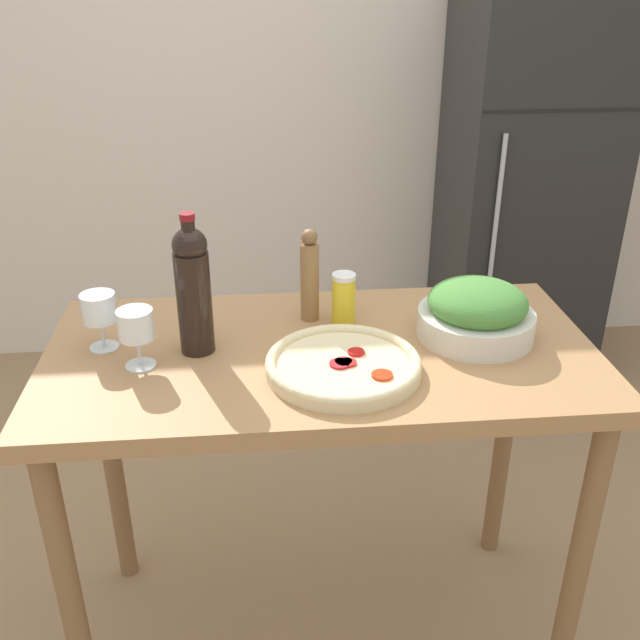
{
  "coord_description": "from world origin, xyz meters",
  "views": [
    {
      "loc": [
        -0.15,
        -1.51,
        1.78
      ],
      "look_at": [
        0.0,
        0.03,
        1.01
      ],
      "focal_mm": 40.0,
      "sensor_mm": 36.0,
      "label": 1
    }
  ],
  "objects_px": {
    "salt_canister": "(344,298)",
    "refrigerator": "(525,188)",
    "wine_glass_near": "(136,328)",
    "homemade_pizza": "(343,364)",
    "wine_glass_far": "(99,309)",
    "pepper_mill": "(310,277)",
    "wine_bottle": "(193,288)",
    "salad_bowl": "(477,313)"
  },
  "relations": [
    {
      "from": "pepper_mill",
      "to": "salad_bowl",
      "type": "distance_m",
      "value": 0.43
    },
    {
      "from": "wine_glass_near",
      "to": "salt_canister",
      "type": "height_order",
      "value": "wine_glass_near"
    },
    {
      "from": "wine_bottle",
      "to": "wine_glass_near",
      "type": "height_order",
      "value": "wine_bottle"
    },
    {
      "from": "wine_glass_far",
      "to": "salt_canister",
      "type": "xyz_separation_m",
      "value": [
        0.6,
        0.09,
        -0.04
      ]
    },
    {
      "from": "salad_bowl",
      "to": "salt_canister",
      "type": "height_order",
      "value": "salad_bowl"
    },
    {
      "from": "wine_glass_near",
      "to": "homemade_pizza",
      "type": "xyz_separation_m",
      "value": [
        0.46,
        -0.07,
        -0.08
      ]
    },
    {
      "from": "homemade_pizza",
      "to": "wine_glass_far",
      "type": "bearing_deg",
      "value": 163.5
    },
    {
      "from": "wine_bottle",
      "to": "salad_bowl",
      "type": "xyz_separation_m",
      "value": [
        0.68,
        0.01,
        -0.1
      ]
    },
    {
      "from": "salt_canister",
      "to": "refrigerator",
      "type": "bearing_deg",
      "value": 54.15
    },
    {
      "from": "refrigerator",
      "to": "wine_glass_far",
      "type": "bearing_deg",
      "value": -137.35
    },
    {
      "from": "wine_glass_near",
      "to": "pepper_mill",
      "type": "height_order",
      "value": "pepper_mill"
    },
    {
      "from": "refrigerator",
      "to": "salt_canister",
      "type": "xyz_separation_m",
      "value": [
        -0.99,
        -1.37,
        0.12
      ]
    },
    {
      "from": "wine_glass_near",
      "to": "wine_glass_far",
      "type": "distance_m",
      "value": 0.14
    },
    {
      "from": "wine_bottle",
      "to": "homemade_pizza",
      "type": "distance_m",
      "value": 0.39
    },
    {
      "from": "wine_bottle",
      "to": "salt_canister",
      "type": "relative_size",
      "value": 2.57
    },
    {
      "from": "refrigerator",
      "to": "pepper_mill",
      "type": "distance_m",
      "value": 1.73
    },
    {
      "from": "wine_glass_near",
      "to": "wine_bottle",
      "type": "bearing_deg",
      "value": 27.15
    },
    {
      "from": "refrigerator",
      "to": "wine_bottle",
      "type": "bearing_deg",
      "value": -132.3
    },
    {
      "from": "pepper_mill",
      "to": "homemade_pizza",
      "type": "distance_m",
      "value": 0.3
    },
    {
      "from": "refrigerator",
      "to": "salad_bowl",
      "type": "height_order",
      "value": "refrigerator"
    },
    {
      "from": "wine_glass_near",
      "to": "pepper_mill",
      "type": "xyz_separation_m",
      "value": [
        0.41,
        0.21,
        0.02
      ]
    },
    {
      "from": "wine_bottle",
      "to": "pepper_mill",
      "type": "bearing_deg",
      "value": 27.65
    },
    {
      "from": "salad_bowl",
      "to": "refrigerator",
      "type": "bearing_deg",
      "value": 65.57
    },
    {
      "from": "pepper_mill",
      "to": "salad_bowl",
      "type": "bearing_deg",
      "value": -19.16
    },
    {
      "from": "pepper_mill",
      "to": "homemade_pizza",
      "type": "height_order",
      "value": "pepper_mill"
    },
    {
      "from": "refrigerator",
      "to": "salad_bowl",
      "type": "relative_size",
      "value": 6.23
    },
    {
      "from": "refrigerator",
      "to": "wine_bottle",
      "type": "distance_m",
      "value": 2.03
    },
    {
      "from": "wine_glass_near",
      "to": "salt_canister",
      "type": "distance_m",
      "value": 0.53
    },
    {
      "from": "wine_bottle",
      "to": "salt_canister",
      "type": "distance_m",
      "value": 0.4
    },
    {
      "from": "wine_glass_near",
      "to": "salad_bowl",
      "type": "distance_m",
      "value": 0.82
    },
    {
      "from": "refrigerator",
      "to": "wine_glass_near",
      "type": "bearing_deg",
      "value": -133.64
    },
    {
      "from": "wine_glass_near",
      "to": "salad_bowl",
      "type": "relative_size",
      "value": 0.49
    },
    {
      "from": "wine_bottle",
      "to": "homemade_pizza",
      "type": "height_order",
      "value": "wine_bottle"
    },
    {
      "from": "wine_glass_far",
      "to": "pepper_mill",
      "type": "bearing_deg",
      "value": 12.78
    },
    {
      "from": "salt_canister",
      "to": "wine_glass_far",
      "type": "bearing_deg",
      "value": -171.49
    },
    {
      "from": "refrigerator",
      "to": "wine_glass_far",
      "type": "height_order",
      "value": "refrigerator"
    },
    {
      "from": "wine_glass_far",
      "to": "homemade_pizza",
      "type": "distance_m",
      "value": 0.59
    },
    {
      "from": "homemade_pizza",
      "to": "refrigerator",
      "type": "bearing_deg",
      "value": 57.86
    },
    {
      "from": "wine_bottle",
      "to": "salad_bowl",
      "type": "bearing_deg",
      "value": 0.69
    },
    {
      "from": "wine_bottle",
      "to": "homemade_pizza",
      "type": "xyz_separation_m",
      "value": [
        0.34,
        -0.13,
        -0.15
      ]
    },
    {
      "from": "wine_glass_near",
      "to": "homemade_pizza",
      "type": "bearing_deg",
      "value": -8.44
    },
    {
      "from": "refrigerator",
      "to": "wine_glass_far",
      "type": "relative_size",
      "value": 12.58
    }
  ]
}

